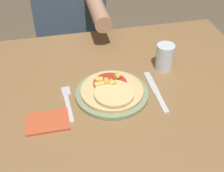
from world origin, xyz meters
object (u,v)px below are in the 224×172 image
Objects in this scene: plate at (112,94)px; drinking_glass at (165,57)px; fork at (68,101)px; knife at (156,92)px; pizza at (112,90)px; person_diner at (70,20)px; dining_table at (116,123)px.

drinking_glass reaches higher than plate.
plate is 1.41× the size of fork.
plate reaches higher than knife.
plate is 1.17× the size of pizza.
plate reaches higher than fork.
pizza is at bearing -0.77° from fork.
fork is (-0.15, -0.00, -0.00)m from plate.
knife is 0.16m from drinking_glass.
pizza is at bearing -84.18° from person_diner.
plate reaches higher than dining_table.
dining_table is 0.20m from fork.
dining_table is at bearing -83.78° from person_diner.
fork is at bearing 176.68° from knife.
person_diner is at bearing 95.82° from pizza.
pizza reaches higher than dining_table.
dining_table is 0.14m from pizza.
dining_table is at bearing -77.43° from plate.
dining_table is 0.18m from knife.
drinking_glass is at bearing 60.93° from knife.
pizza is at bearing 105.61° from dining_table.
pizza is (-0.00, -0.00, 0.02)m from plate.
dining_table is 6.38× the size of fork.
plate is (-0.01, 0.03, 0.11)m from dining_table.
fork is at bearing -179.46° from plate.
person_diner reaches higher than fork.
pizza reaches higher than knife.
person_diner reaches higher than dining_table.
knife reaches higher than dining_table.
knife is (0.15, -0.02, -0.02)m from pizza.
plate is at bearing -84.08° from person_diner.
drinking_glass is at bearing 33.54° from dining_table.
pizza is 0.15m from knife.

